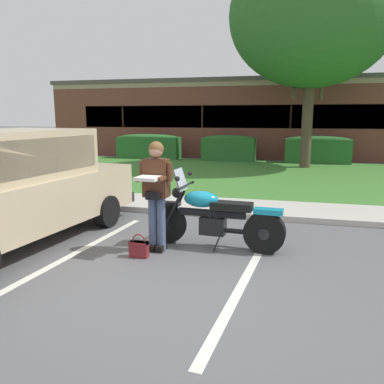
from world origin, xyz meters
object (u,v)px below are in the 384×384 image
Objects in this scene: shade_tree at (313,16)px; brick_building at (292,118)px; motorcycle at (219,218)px; hedge_center_left at (229,148)px; hedge_center_right at (318,149)px; rider_person at (156,187)px; hedge_left at (149,146)px; handbag at (139,248)px; parked_suv_adjacent at (5,187)px.

brick_building is (-0.68, 8.53, -3.83)m from shade_tree.
hedge_center_left is (-1.92, 12.33, 0.16)m from motorcycle.
hedge_center_left is at bearing 98.84° from motorcycle.
motorcycle reaches higher than hedge_center_right.
rider_person reaches higher than hedge_left.
brick_building is (-1.23, 6.74, 1.34)m from hedge_center_right.
motorcycle is at bearing 22.43° from rider_person.
handbag is 12.88m from shade_tree.
parked_suv_adjacent is at bearing -113.39° from shade_tree.
brick_building is (4.18, 19.77, 1.03)m from parked_suv_adjacent.
brick_building is at bearing 45.18° from hedge_left.
parked_suv_adjacent reaches higher than motorcycle.
motorcycle is 0.45× the size of parked_suv_adjacent.
handbag is (-1.07, -0.73, -0.34)m from motorcycle.
hedge_left is at bearing 100.95° from parked_suv_adjacent.
handbag is 0.01× the size of brick_building.
motorcycle is 19.15m from brick_building.
hedge_left is 1.11× the size of hedge_center_right.
parked_suv_adjacent is 13.11m from hedge_center_left.
handbag is at bearing -69.77° from hedge_left.
parked_suv_adjacent is at bearing -96.33° from hedge_center_left.
brick_building is at bearing 87.55° from motorcycle.
rider_person is 0.07× the size of brick_building.
hedge_center_right is (7.93, 0.00, -0.00)m from hedge_left.
rider_person is 0.20× the size of shade_tree.
brick_building is (1.73, 19.45, 0.98)m from rider_person.
handbag is 0.12× the size of hedge_left.
motorcycle is at bearing -98.10° from shade_tree.
rider_person is 2.47m from parked_suv_adjacent.
hedge_center_right is 6.98m from brick_building.
brick_building reaches higher than parked_suv_adjacent.
motorcycle is 13.66m from hedge_left.
motorcycle is 6.23× the size of handbag.
hedge_center_right is (5.41, 13.03, -0.30)m from parked_suv_adjacent.
rider_person is 0.61× the size of hedge_center_right.
shade_tree is 3.06× the size of hedge_center_right.
hedge_center_left is 3.97m from hedge_center_right.
rider_person is 13.05m from hedge_center_right.
hedge_center_left is (3.97, 0.00, 0.00)m from hedge_left.
handbag is (-0.16, -0.35, -0.86)m from rider_person.
parked_suv_adjacent reaches higher than rider_person.
hedge_center_right is at bearing 72.88° from shade_tree.
rider_person is 0.55× the size of hedge_left.
rider_person is at bearing -85.49° from hedge_center_left.
shade_tree is at bearing 77.14° from handbag.
parked_suv_adjacent is 0.59× the size of shade_tree.
motorcycle is 1.12m from rider_person.
brick_building reaches higher than hedge_center_right.
hedge_center_left is at bearing -112.07° from brick_building.
parked_suv_adjacent is 13.18m from shade_tree.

